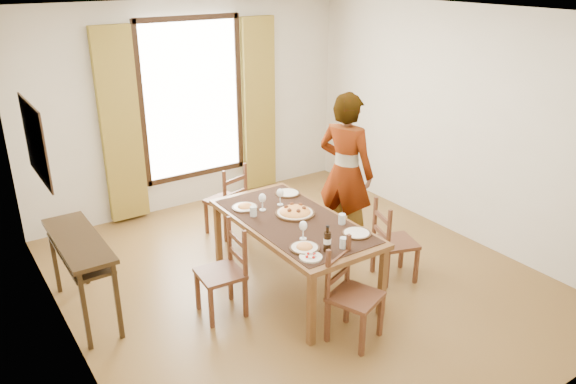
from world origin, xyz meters
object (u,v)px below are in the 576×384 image
console_table (79,250)px  dining_table (294,226)px  pasta_platter (295,210)px  man (346,172)px

console_table → dining_table: console_table is taller
console_table → dining_table: bearing=-20.0°
console_table → pasta_platter: bearing=-16.5°
dining_table → pasta_platter: size_ratio=4.64×
dining_table → man: bearing=23.2°
console_table → dining_table: (1.90, -0.69, 0.01)m
console_table → pasta_platter: size_ratio=3.00×
man → pasta_platter: size_ratio=4.59×
dining_table → man: man is taller
console_table → dining_table: size_ratio=0.65×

